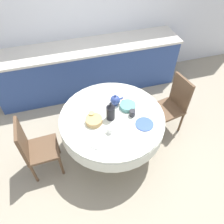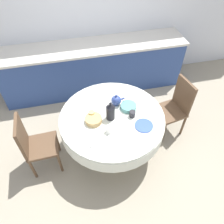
{
  "view_description": "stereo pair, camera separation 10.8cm",
  "coord_description": "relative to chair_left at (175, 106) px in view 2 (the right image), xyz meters",
  "views": [
    {
      "loc": [
        -0.53,
        -1.8,
        2.8
      ],
      "look_at": [
        0.0,
        0.0,
        0.81
      ],
      "focal_mm": 35.0,
      "sensor_mm": 36.0,
      "label": 1
    },
    {
      "loc": [
        -0.42,
        -1.83,
        2.8
      ],
      "look_at": [
        0.0,
        0.0,
        0.81
      ],
      "focal_mm": 35.0,
      "sensor_mm": 36.0,
      "label": 2
    }
  ],
  "objects": [
    {
      "name": "wall_back",
      "position": [
        -1.01,
        1.63,
        0.79
      ],
      "size": [
        7.0,
        0.05,
        2.6
      ],
      "color": "silver",
      "rests_on": "ground_plane"
    },
    {
      "name": "cup_far_left",
      "position": [
        -1.26,
        -0.13,
        0.26
      ],
      "size": [
        0.08,
        0.08,
        0.09
      ],
      "primitive_type": "cylinder",
      "color": "#DBB766",
      "rests_on": "dining_table"
    },
    {
      "name": "plate_far_left",
      "position": [
        -1.36,
        0.05,
        0.23
      ],
      "size": [
        0.23,
        0.23,
        0.01
      ],
      "primitive_type": "cylinder",
      "color": "white",
      "rests_on": "dining_table"
    },
    {
      "name": "plate_far_right",
      "position": [
        -0.68,
        0.08,
        0.23
      ],
      "size": [
        0.23,
        0.23,
        0.01
      ],
      "primitive_type": "cylinder",
      "color": "white",
      "rests_on": "dining_table"
    },
    {
      "name": "ground_plane",
      "position": [
        -1.01,
        -0.19,
        -0.51
      ],
      "size": [
        12.0,
        12.0,
        0.0
      ],
      "primitive_type": "plane",
      "color": "#9E937F"
    },
    {
      "name": "cup_far_right",
      "position": [
        -0.89,
        0.04,
        0.26
      ],
      "size": [
        0.08,
        0.08,
        0.09
      ],
      "primitive_type": "cylinder",
      "color": "#CC4C3D",
      "rests_on": "dining_table"
    },
    {
      "name": "plate_near_left",
      "position": [
        -1.26,
        -0.53,
        0.23
      ],
      "size": [
        0.23,
        0.23,
        0.01
      ],
      "primitive_type": "cylinder",
      "color": "white",
      "rests_on": "dining_table"
    },
    {
      "name": "fruit_bowl",
      "position": [
        -0.77,
        -0.1,
        0.25
      ],
      "size": [
        0.21,
        0.21,
        0.06
      ],
      "primitive_type": "cylinder",
      "color": "#569993",
      "rests_on": "dining_table"
    },
    {
      "name": "chair_left",
      "position": [
        0.0,
        0.0,
        0.0
      ],
      "size": [
        0.47,
        0.47,
        0.93
      ],
      "rotation": [
        0.0,
        0.0,
        -4.53
      ],
      "color": "brown",
      "rests_on": "ground_plane"
    },
    {
      "name": "bread_basket",
      "position": [
        -1.25,
        -0.22,
        0.26
      ],
      "size": [
        0.21,
        0.21,
        0.07
      ],
      "primitive_type": "cylinder",
      "color": "tan",
      "rests_on": "dining_table"
    },
    {
      "name": "cup_near_right",
      "position": [
        -0.76,
        -0.25,
        0.26
      ],
      "size": [
        0.08,
        0.08,
        0.09
      ],
      "primitive_type": "cylinder",
      "color": "#28282D",
      "rests_on": "dining_table"
    },
    {
      "name": "coffee_carafe",
      "position": [
        -1.04,
        -0.21,
        0.34
      ],
      "size": [
        0.11,
        0.11,
        0.27
      ],
      "color": "black",
      "rests_on": "dining_table"
    },
    {
      "name": "plate_near_right",
      "position": [
        -0.66,
        -0.43,
        0.23
      ],
      "size": [
        0.23,
        0.23,
        0.01
      ],
      "primitive_type": "cylinder",
      "color": "#3856AD",
      "rests_on": "dining_table"
    },
    {
      "name": "chair_right",
      "position": [
        -2.04,
        -0.23,
        0.0
      ],
      "size": [
        0.41,
        0.41,
        0.93
      ],
      "rotation": [
        0.0,
        0.0,
        -1.53
      ],
      "color": "brown",
      "rests_on": "ground_plane"
    },
    {
      "name": "kitchen_counter",
      "position": [
        -1.01,
        1.3,
        -0.05
      ],
      "size": [
        3.24,
        0.64,
        0.91
      ],
      "color": "#2D4784",
      "rests_on": "ground_plane"
    },
    {
      "name": "dining_table",
      "position": [
        -1.01,
        -0.19,
        0.1
      ],
      "size": [
        1.36,
        1.36,
        0.73
      ],
      "color": "brown",
      "rests_on": "ground_plane"
    },
    {
      "name": "teapot",
      "position": [
        -0.91,
        0.01,
        0.3
      ],
      "size": [
        0.19,
        0.14,
        0.18
      ],
      "color": "#33478E",
      "rests_on": "dining_table"
    },
    {
      "name": "cup_near_left",
      "position": [
        -1.11,
        -0.43,
        0.26
      ],
      "size": [
        0.08,
        0.08,
        0.09
      ],
      "primitive_type": "cylinder",
      "color": "white",
      "rests_on": "dining_table"
    }
  ]
}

